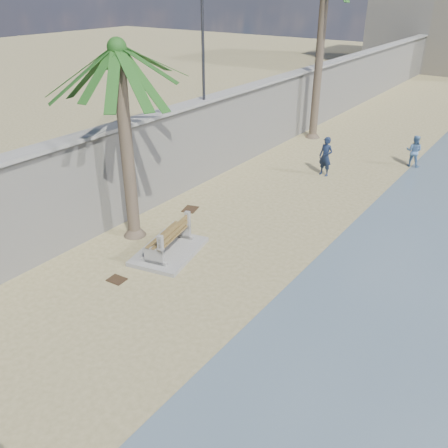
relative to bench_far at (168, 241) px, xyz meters
The scene contains 10 objects.
ground_plane 6.50m from the bench_far, 70.97° to the right, with size 140.00×140.00×0.00m, color #9B8D5F.
seawall 14.27m from the bench_far, 102.54° to the left, with size 0.45×70.00×3.50m, color gray.
wall_cap 14.54m from the bench_far, 102.54° to the left, with size 0.80×70.00×0.12m, color gray.
bench_far is the anchor object (origin of this frame).
palm_mid 6.05m from the bench_far, behind, with size 5.00×5.00×7.20m.
streetlight 9.03m from the bench_far, 116.96° to the left, with size 0.28×0.28×5.12m.
person_a 9.65m from the bench_far, 83.29° to the left, with size 0.75×0.51×2.07m, color #131D36.
person_b 13.79m from the bench_far, 72.75° to the left, with size 0.82×0.63×1.70m, color #4C6F9D.
debris_c 3.44m from the bench_far, 117.35° to the left, with size 0.64×0.51×0.03m, color #382616.
debris_d 2.18m from the bench_far, 96.00° to the right, with size 0.52×0.42×0.03m, color #382616.
Camera 1 is at (7.23, -3.84, 8.01)m, focal length 38.00 mm.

